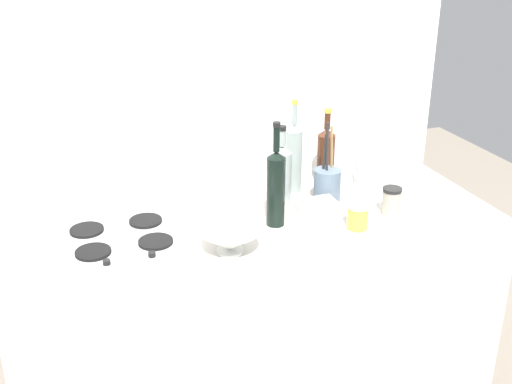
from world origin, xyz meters
The scene contains 13 objects.
counter_block centered at (0.00, 0.00, 0.45)m, with size 1.80×0.70×0.90m, color beige.
backsplash_panel centered at (0.00, 0.38, 1.27)m, with size 1.90×0.06×2.53m, color white.
stovetop_hob centered at (-0.49, 0.01, 0.91)m, with size 0.41×0.37×0.04m.
plate_stack centered at (0.62, 0.17, 0.94)m, with size 0.23×0.23×0.09m.
wine_bottle_leftmost centered at (0.06, -0.04, 1.05)m, with size 0.07×0.07×0.39m.
wine_bottle_mid_left centered at (0.38, 0.22, 1.03)m, with size 0.07×0.07×0.33m.
wine_bottle_mid_right centered at (0.24, 0.21, 1.05)m, with size 0.07×0.07×0.38m.
wine_bottle_rightmost centered at (0.15, 0.14, 1.02)m, with size 0.08×0.08×0.31m.
mixing_bowl centered at (-0.16, -0.18, 0.94)m, with size 0.20×0.20×0.08m.
butter_dish centered at (0.22, -0.04, 0.93)m, with size 0.15×0.10×0.07m, color white.
utensil_crock centered at (0.32, 0.07, 0.97)m, with size 0.10×0.10×0.33m.
condiment_jar_front centered at (0.50, -0.11, 0.95)m, with size 0.07×0.07×0.11m.
condiment_jar_rear centered at (0.32, -0.17, 0.95)m, with size 0.08×0.08×0.09m.
Camera 1 is at (-0.74, -2.00, 1.96)m, focal length 45.60 mm.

